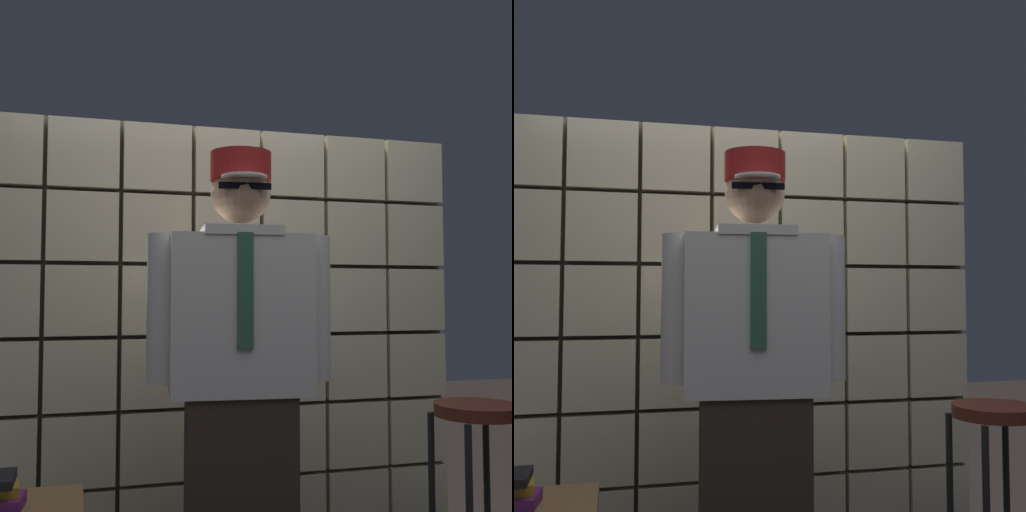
# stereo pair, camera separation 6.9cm
# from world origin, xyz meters

# --- Properties ---
(glass_block_wall) EXTENTS (2.38, 0.10, 2.04)m
(glass_block_wall) POSITION_xyz_m (-0.00, 1.21, 1.00)
(glass_block_wall) COLOR beige
(glass_block_wall) RESTS_ON ground
(standing_person) EXTENTS (0.69, 0.31, 1.72)m
(standing_person) POSITION_xyz_m (-0.11, 0.48, 0.90)
(standing_person) COLOR #382D23
(standing_person) RESTS_ON ground
(bar_stool) EXTENTS (0.34, 0.34, 0.75)m
(bar_stool) POSITION_xyz_m (0.88, 0.48, 0.56)
(bar_stool) COLOR #592319
(bar_stool) RESTS_ON ground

